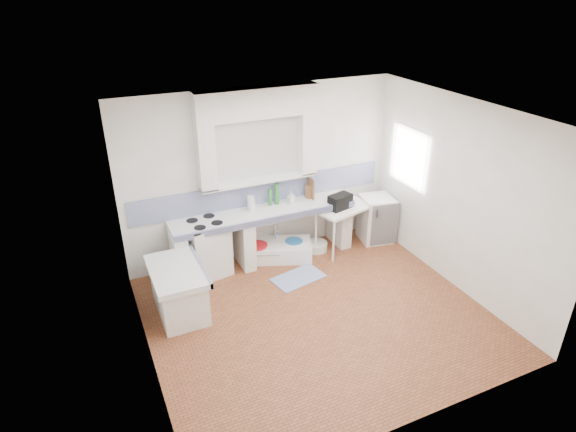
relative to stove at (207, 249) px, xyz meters
name	(u,v)px	position (x,y,z in m)	size (l,w,h in m)	color
floor	(318,316)	(1.07, -1.71, -0.43)	(4.50, 4.50, 0.00)	brown
ceiling	(325,117)	(1.07, -1.71, 2.37)	(4.50, 4.50, 0.00)	white
wall_back	(262,174)	(1.07, 0.29, 0.97)	(4.50, 4.50, 0.00)	white
wall_front	(423,318)	(1.07, -3.71, 0.97)	(4.50, 4.50, 0.00)	white
wall_left	(138,266)	(-1.18, -1.71, 0.97)	(4.50, 4.50, 0.00)	white
wall_right	(459,197)	(3.32, -1.71, 0.97)	(4.50, 4.50, 0.00)	white
alcove_mass	(257,103)	(0.97, 0.16, 2.14)	(1.90, 0.25, 0.45)	white
window_frame	(418,156)	(3.49, -0.51, 1.17)	(0.35, 0.86, 1.06)	#372111
lace_valance	(413,135)	(3.35, -0.51, 1.55)	(0.01, 0.84, 0.24)	white
counter_slab	(264,213)	(0.97, -0.01, 0.43)	(3.00, 0.60, 0.08)	white
counter_lip	(271,220)	(0.97, -0.29, 0.43)	(3.00, 0.04, 0.10)	navy
counter_pier_left	(179,256)	(-0.43, -0.01, -0.02)	(0.20, 0.55, 0.82)	white
counter_pier_mid	(244,242)	(0.62, -0.01, -0.02)	(0.20, 0.55, 0.82)	white
counter_pier_right	(339,221)	(2.37, -0.01, -0.02)	(0.20, 0.55, 0.82)	white
peninsula_top	(177,271)	(-0.63, -0.81, 0.23)	(0.70, 1.10, 0.08)	white
peninsula_base	(179,293)	(-0.63, -0.81, -0.12)	(0.60, 1.00, 0.62)	white
peninsula_lip	(201,266)	(-0.30, -0.81, 0.23)	(0.04, 1.10, 0.10)	navy
backsplash	(263,192)	(1.07, 0.27, 0.67)	(4.27, 0.03, 0.40)	navy
stove	(207,249)	(0.00, 0.00, 0.00)	(0.61, 0.59, 0.86)	white
sink	(280,251)	(1.22, -0.06, -0.31)	(1.02, 0.55, 0.24)	white
side_table	(343,228)	(2.31, -0.23, -0.04)	(0.95, 0.53, 0.04)	white
fridge	(376,219)	(3.01, -0.18, -0.02)	(0.53, 0.53, 0.81)	white
bucket_red	(258,253)	(0.84, 0.00, -0.28)	(0.33, 0.33, 0.31)	red
bucket_orange	(285,250)	(1.30, -0.07, -0.31)	(0.26, 0.26, 0.24)	#C66B28
bucket_blue	(294,248)	(1.45, -0.10, -0.29)	(0.30, 0.30, 0.28)	#246DB1
basin_white	(317,246)	(1.89, -0.09, -0.36)	(0.36, 0.36, 0.14)	white
water_bottle_a	(263,248)	(0.98, 0.11, -0.29)	(0.07, 0.07, 0.27)	silver
water_bottle_b	(277,243)	(1.25, 0.14, -0.26)	(0.09, 0.09, 0.34)	silver
black_bag	(340,202)	(2.23, -0.23, 0.48)	(0.38, 0.22, 0.24)	black
green_bottle_a	(270,197)	(1.14, 0.14, 0.61)	(0.06, 0.06, 0.29)	#2D7A34
green_bottle_b	(277,194)	(1.25, 0.14, 0.65)	(0.08, 0.08, 0.36)	#2D7A34
knife_block	(309,192)	(1.84, 0.14, 0.58)	(0.11, 0.09, 0.22)	#945F3B
cutting_board	(311,188)	(1.87, 0.14, 0.64)	(0.02, 0.25, 0.34)	#945F3B
paper_towel	(251,203)	(0.79, 0.09, 0.59)	(0.12, 0.12, 0.23)	white
soap_bottle	(291,197)	(1.48, 0.07, 0.57)	(0.09, 0.09, 0.20)	white
rug	(298,278)	(1.23, -0.75, -0.42)	(0.80, 0.46, 0.01)	#2D4492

